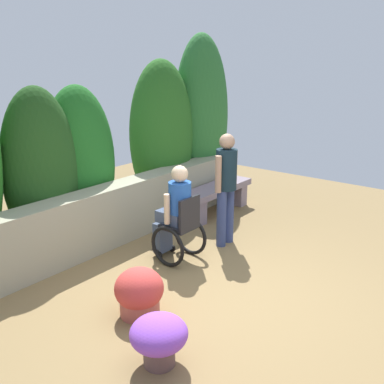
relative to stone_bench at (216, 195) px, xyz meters
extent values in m
plane|color=olive|center=(-2.33, -1.67, -0.34)|extent=(11.40, 11.40, 0.00)
cube|color=#9C987D|center=(-2.33, 0.46, 0.10)|extent=(6.39, 0.38, 0.88)
ellipsoid|color=#1E4618|center=(-2.75, 1.02, 0.81)|extent=(1.11, 0.78, 2.31)
ellipsoid|color=#1E631F|center=(-2.04, 1.10, 0.80)|extent=(1.18, 0.82, 2.29)
ellipsoid|color=#28631F|center=(-0.31, 0.98, 0.98)|extent=(1.33, 0.93, 2.65)
ellipsoid|color=#2D6F30|center=(0.70, 0.87, 1.21)|extent=(1.27, 0.89, 3.11)
cube|color=gray|center=(-0.63, 0.00, -0.14)|extent=(0.20, 0.39, 0.40)
cube|color=gray|center=(0.63, 0.00, -0.14)|extent=(0.20, 0.39, 0.40)
cube|color=gray|center=(0.00, 0.00, 0.11)|extent=(1.62, 0.45, 0.11)
cube|color=black|center=(-1.86, -0.70, 0.16)|extent=(0.40, 0.40, 0.06)
cube|color=black|center=(-1.86, -0.88, 0.39)|extent=(0.40, 0.04, 0.40)
cube|color=black|center=(-1.86, -0.38, -0.24)|extent=(0.28, 0.12, 0.03)
torus|color=black|center=(-2.10, -0.70, -0.06)|extent=(0.05, 0.56, 0.56)
torus|color=black|center=(-1.62, -0.70, -0.06)|extent=(0.05, 0.56, 0.56)
cylinder|color=black|center=(-2.00, -0.45, -0.29)|extent=(0.03, 0.10, 0.10)
cylinder|color=black|center=(-1.72, -0.45, -0.29)|extent=(0.03, 0.10, 0.10)
cube|color=#44516B|center=(-1.86, -0.60, 0.27)|extent=(0.30, 0.40, 0.16)
cube|color=#44516B|center=(-1.86, -0.40, -0.08)|extent=(0.26, 0.14, 0.43)
cylinder|color=#2556AC|center=(-1.86, -0.72, 0.52)|extent=(0.30, 0.30, 0.50)
cylinder|color=beige|center=(-2.05, -0.66, 0.44)|extent=(0.08, 0.08, 0.40)
cylinder|color=beige|center=(-1.67, -0.66, 0.44)|extent=(0.08, 0.08, 0.40)
sphere|color=beige|center=(-1.86, -0.72, 0.88)|extent=(0.22, 0.22, 0.22)
cylinder|color=navy|center=(-1.12, -0.88, 0.08)|extent=(0.14, 0.14, 0.85)
cylinder|color=navy|center=(-0.92, -0.88, 0.08)|extent=(0.14, 0.14, 0.85)
cylinder|color=#142730|center=(-1.02, -0.88, 0.80)|extent=(0.30, 0.30, 0.58)
cylinder|color=tan|center=(-1.22, -0.88, 0.77)|extent=(0.09, 0.09, 0.52)
cylinder|color=tan|center=(-0.82, -0.88, 0.77)|extent=(0.09, 0.09, 0.52)
sphere|color=tan|center=(-1.02, -0.88, 1.20)|extent=(0.22, 0.22, 0.22)
cylinder|color=brown|center=(-3.60, -1.92, -0.23)|extent=(0.29, 0.29, 0.23)
ellipsoid|color=#1E5B2E|center=(-3.60, -1.92, -0.07)|extent=(0.32, 0.32, 0.11)
ellipsoid|color=purple|center=(-3.60, -1.92, -0.03)|extent=(0.52, 0.52, 0.31)
cylinder|color=#AB4F46|center=(-3.14, -1.21, -0.25)|extent=(0.43, 0.43, 0.19)
ellipsoid|color=#2A7027|center=(-3.14, -1.21, -0.10)|extent=(0.47, 0.47, 0.16)
ellipsoid|color=#CC3D37|center=(-3.14, -1.21, -0.03)|extent=(0.53, 0.53, 0.44)
camera|label=1|loc=(-5.99, -4.18, 2.29)|focal=40.43mm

